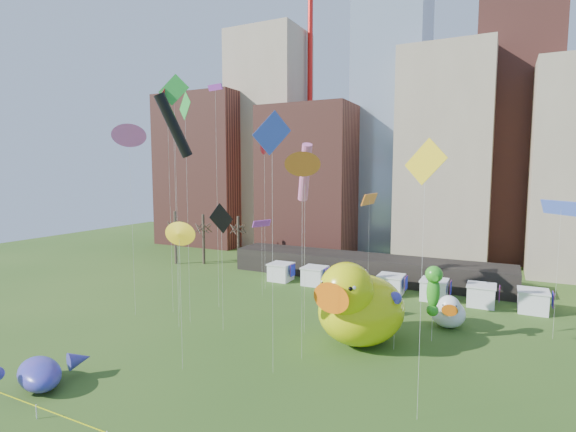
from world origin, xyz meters
The scene contains 26 objects.
skyline centered at (2.25, 61.06, 21.44)m, with size 101.00×23.00×68.00m.
crane_left centered at (-21.11, 64.00, 46.90)m, with size 23.00×1.00×76.00m.
pavilion centered at (-4.00, 42.00, 1.60)m, with size 38.00×6.00×3.20m, color black.
vendor_tents centered at (1.02, 36.00, 1.11)m, with size 33.24×2.80×2.40m.
bare_trees centered at (-30.17, 40.54, 4.01)m, with size 8.44×6.44×8.50m.
big_duck centered at (1.99, 19.48, 3.47)m, with size 8.60×10.45×7.55m.
small_duck centered at (8.48, 27.21, 1.55)m, with size 3.74×4.63×3.38m.
seahorse_green centered at (7.58, 23.07, 4.89)m, with size 1.77×2.07×6.74m.
seahorse_purple centered at (5.02, 19.74, 3.66)m, with size 1.39×1.56×5.00m.
whale_inflatable centered at (-15.48, 2.76, 0.99)m, with size 5.51×6.06×2.15m.
kite_0 centered at (-18.11, 19.08, 21.76)m, with size 0.55×2.66×23.68m.
kite_1 centered at (-3.28, 19.97, 14.72)m, with size 2.47×3.04×17.35m.
kite_2 centered at (-10.35, 17.11, 10.45)m, with size 0.68×2.79×12.00m.
kite_3 centered at (-14.50, 17.44, 20.43)m, with size 2.32×1.23×22.26m.
kite_4 centered at (-8.45, 9.09, 10.30)m, with size 1.78×0.35×11.20m.
kite_5 centered at (17.19, 28.39, 11.69)m, with size 3.01×3.53×12.34m.
kite_6 centered at (0.09, 29.07, 11.90)m, with size 0.75×3.99×12.53m.
kite_7 centered at (-12.72, 28.65, 8.68)m, with size 1.31×2.54×9.11m.
kite_8 centered at (-13.74, 31.18, 17.75)m, with size 0.64×1.84×18.72m.
kite_9 centered at (-21.03, 16.67, 18.37)m, with size 1.32×2.18×19.55m.
kite_10 centered at (-14.64, 15.94, 18.99)m, with size 2.65×3.45×21.93m.
kite_11 centered at (-17.23, 19.10, 22.47)m, with size 2.82×1.38×24.49m.
kite_12 centered at (8.59, 10.13, 15.14)m, with size 2.51×1.00×16.75m.
kite_13 centered at (-2.05, 11.59, 17.28)m, with size 1.65×2.72×19.12m.
kite_14 centered at (-1.17, 14.78, 15.37)m, with size 1.61×1.40×16.36m.
kite_15 centered at (-14.83, 22.74, 23.12)m, with size 2.00×0.69×23.90m.
Camera 1 is at (12.56, -15.38, 14.90)m, focal length 27.00 mm.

